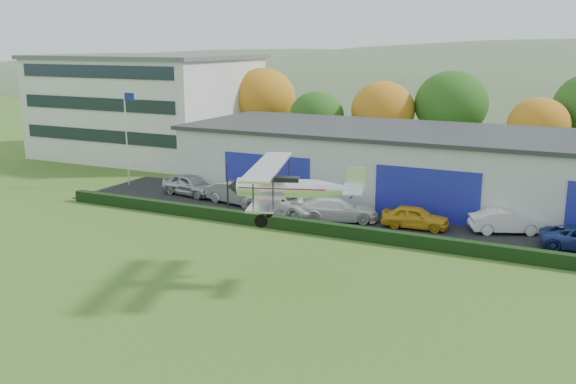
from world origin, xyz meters
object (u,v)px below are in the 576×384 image
at_px(car_4, 415,217).
at_px(car_5, 507,221).
at_px(office_block, 147,105).
at_px(car_1, 237,193).
at_px(car_3, 338,209).
at_px(flagpole, 127,129).
at_px(biplane, 288,186).
at_px(car_0, 190,185).
at_px(hangar, 448,167).
at_px(car_2, 286,202).

distance_m(car_4, car_5, 5.60).
xyz_separation_m(office_block, car_1, (19.39, -14.54, -4.34)).
xyz_separation_m(office_block, car_3, (27.69, -15.50, -4.38)).
height_order(car_3, car_5, car_3).
height_order(flagpole, biplane, flagpole).
height_order(office_block, car_1, office_block).
distance_m(car_0, car_1, 4.80).
xyz_separation_m(car_1, car_4, (13.45, -0.47, -0.10)).
xyz_separation_m(car_3, car_5, (10.53, 2.00, -0.04)).
xyz_separation_m(hangar, car_2, (-9.09, -8.54, -1.78)).
height_order(car_2, biplane, biplane).
bearing_deg(office_block, car_2, -33.06).
bearing_deg(office_block, hangar, -12.01).
height_order(hangar, car_5, hangar).
height_order(flagpole, car_3, flagpole).
bearing_deg(biplane, hangar, 62.16).
relative_size(car_3, car_5, 1.19).
relative_size(car_0, car_3, 0.90).
distance_m(car_2, biplane, 13.41).
relative_size(office_block, car_5, 4.57).
relative_size(car_1, car_3, 0.93).
xyz_separation_m(flagpole, car_2, (15.80, -2.56, -3.90)).
relative_size(hangar, car_0, 8.44).
distance_m(flagpole, car_1, 12.03).
height_order(car_0, car_2, car_2).
height_order(car_4, biplane, biplane).
bearing_deg(flagpole, office_block, 121.97).
bearing_deg(car_2, car_1, 90.97).
distance_m(hangar, car_4, 8.20).
bearing_deg(car_4, car_0, 81.26).
bearing_deg(flagpole, car_4, -4.64).
height_order(car_2, car_4, car_2).
relative_size(car_3, biplane, 0.70).
height_order(car_2, car_3, car_2).
xyz_separation_m(hangar, flagpole, (-24.88, -5.98, 2.13)).
height_order(hangar, car_3, hangar).
xyz_separation_m(car_3, car_4, (5.14, 0.49, -0.06)).
bearing_deg(biplane, car_5, 39.22).
height_order(office_block, car_0, office_block).
relative_size(flagpole, car_2, 1.34).
distance_m(car_0, car_2, 9.43).
bearing_deg(car_1, flagpole, 93.83).
height_order(office_block, car_3, office_block).
xyz_separation_m(car_2, car_4, (8.92, 0.56, -0.11)).
bearing_deg(car_5, car_0, 66.52).
bearing_deg(car_1, car_5, -75.26).
bearing_deg(car_4, office_block, 60.71).
relative_size(hangar, car_3, 7.56).
bearing_deg(car_2, hangar, -33.07).
distance_m(hangar, car_5, 8.53).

